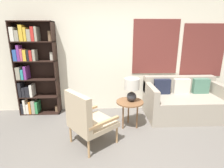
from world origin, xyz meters
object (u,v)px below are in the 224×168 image
(side_table, at_px, (130,104))
(table_lamp, at_px, (132,87))
(armchair, at_px, (86,118))
(couch, at_px, (183,102))
(bookshelf, at_px, (32,69))

(side_table, bearing_deg, table_lamp, 25.11)
(armchair, height_order, couch, armchair)
(side_table, bearing_deg, bookshelf, 160.36)
(armchair, distance_m, couch, 2.30)
(bookshelf, bearing_deg, side_table, -19.64)
(bookshelf, distance_m, table_lamp, 2.25)
(bookshelf, relative_size, side_table, 3.82)
(bookshelf, xyz_separation_m, armchair, (1.30, -1.34, -0.54))
(couch, distance_m, table_lamp, 1.39)
(table_lamp, bearing_deg, bookshelf, 160.97)
(couch, xyz_separation_m, table_lamp, (-1.24, -0.43, 0.48))
(armchair, distance_m, table_lamp, 1.06)
(armchair, distance_m, side_table, 0.98)
(table_lamp, bearing_deg, side_table, -154.89)
(armchair, height_order, table_lamp, table_lamp)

